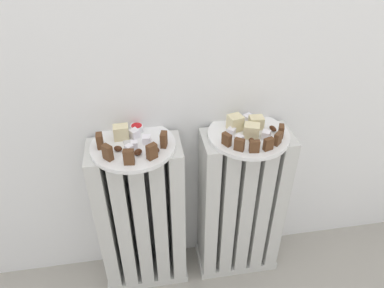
{
  "coord_description": "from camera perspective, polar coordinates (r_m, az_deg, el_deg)",
  "views": [
    {
      "loc": [
        -0.14,
        -0.57,
        1.19
      ],
      "look_at": [
        0.0,
        0.28,
        0.57
      ],
      "focal_mm": 33.79,
      "sensor_mm": 36.0,
      "label": 1
    }
  ],
  "objects": [
    {
      "name": "radiator_left",
      "position": [
        1.24,
        -7.94,
        -11.61
      ],
      "size": [
        0.29,
        0.14,
        0.58
      ],
      "color": "silver",
      "rests_on": "ground_plane"
    },
    {
      "name": "radiator_right",
      "position": [
        1.28,
        7.66,
        -9.81
      ],
      "size": [
        0.29,
        0.14,
        0.58
      ],
      "color": "silver",
      "rests_on": "ground_plane"
    },
    {
      "name": "plate_left",
      "position": [
        1.04,
        -9.27,
        -0.25
      ],
      "size": [
        0.24,
        0.24,
        0.01
      ],
      "primitive_type": "cylinder",
      "color": "white",
      "rests_on": "radiator_left"
    },
    {
      "name": "plate_right",
      "position": [
        1.09,
        8.89,
        1.44
      ],
      "size": [
        0.24,
        0.24,
        0.01
      ],
      "primitive_type": "cylinder",
      "color": "white",
      "rests_on": "radiator_right"
    },
    {
      "name": "dark_cake_slice_left_0",
      "position": [
        1.03,
        -14.37,
        0.49
      ],
      "size": [
        0.02,
        0.03,
        0.04
      ],
      "primitive_type": "cube",
      "rotation": [
        0.0,
        0.0,
        -1.55
      ],
      "color": "#56351E",
      "rests_on": "plate_left"
    },
    {
      "name": "dark_cake_slice_left_1",
      "position": [
        0.98,
        -13.19,
        -1.31
      ],
      "size": [
        0.03,
        0.03,
        0.04
      ],
      "primitive_type": "cube",
      "rotation": [
        0.0,
        0.0,
        -0.84
      ],
      "color": "#56351E",
      "rests_on": "plate_left"
    },
    {
      "name": "dark_cake_slice_left_2",
      "position": [
        0.95,
        -9.94,
        -2.04
      ],
      "size": [
        0.03,
        0.02,
        0.04
      ],
      "primitive_type": "cube",
      "rotation": [
        0.0,
        0.0,
        -0.13
      ],
      "color": "#56351E",
      "rests_on": "plate_left"
    },
    {
      "name": "dark_cake_slice_left_3",
      "position": [
        0.96,
        -6.36,
        -1.19
      ],
      "size": [
        0.03,
        0.03,
        0.04
      ],
      "primitive_type": "cube",
      "rotation": [
        0.0,
        0.0,
        0.59
      ],
      "color": "#56351E",
      "rests_on": "plate_left"
    },
    {
      "name": "dark_cake_slice_left_4",
      "position": [
        1.01,
        -4.48,
        0.7
      ],
      "size": [
        0.02,
        0.03,
        0.04
      ],
      "primitive_type": "cube",
      "rotation": [
        0.0,
        0.0,
        1.3
      ],
      "color": "#56351E",
      "rests_on": "plate_left"
    },
    {
      "name": "marble_cake_slice_left_0",
      "position": [
        1.06,
        -11.12,
        1.84
      ],
      "size": [
        0.04,
        0.03,
        0.04
      ],
      "primitive_type": "cube",
      "rotation": [
        0.0,
        0.0,
        0.03
      ],
      "color": "beige",
      "rests_on": "plate_left"
    },
    {
      "name": "turkish_delight_left_0",
      "position": [
        1.06,
        -9.09,
        1.64
      ],
      "size": [
        0.03,
        0.03,
        0.03
      ],
      "primitive_type": "cube",
      "rotation": [
        0.0,
        0.0,
        0.61
      ],
      "color": "white",
      "rests_on": "plate_left"
    },
    {
      "name": "turkish_delight_left_1",
      "position": [
        1.01,
        -9.92,
        -0.67
      ],
      "size": [
        0.03,
        0.03,
        0.02
      ],
      "primitive_type": "cube",
      "rotation": [
        0.0,
        0.0,
        0.71
      ],
      "color": "white",
      "rests_on": "plate_left"
    },
    {
      "name": "turkish_delight_left_2",
      "position": [
        1.03,
        -7.18,
        0.69
      ],
      "size": [
        0.03,
        0.03,
        0.02
      ],
      "primitive_type": "cube",
      "rotation": [
        0.0,
        0.0,
        1.47
      ],
      "color": "white",
      "rests_on": "plate_left"
    },
    {
      "name": "turkish_delight_left_3",
      "position": [
        1.02,
        -9.11,
        -0.06
      ],
      "size": [
        0.02,
        0.02,
        0.02
      ],
      "primitive_type": "cube",
      "rotation": [
        0.0,
        0.0,
        1.54
      ],
      "color": "white",
      "rests_on": "plate_left"
    },
    {
      "name": "medjool_date_left_0",
      "position": [
        1.01,
        -11.61,
        -0.71
      ],
      "size": [
        0.03,
        0.03,
        0.01
      ],
      "primitive_type": "ellipsoid",
      "rotation": [
        0.0,
        0.0,
        2.65
      ],
      "color": "#3D1E0F",
      "rests_on": "plate_left"
    },
    {
      "name": "medjool_date_left_1",
      "position": [
        0.99,
        -8.53,
        -1.27
      ],
      "size": [
        0.03,
        0.03,
        0.02
      ],
      "primitive_type": "ellipsoid",
      "rotation": [
        0.0,
        0.0,
        0.61
      ],
      "color": "#3D1E0F",
      "rests_on": "plate_left"
    },
    {
      "name": "medjool_date_left_2",
      "position": [
        1.0,
        -5.79,
        -0.83
      ],
      "size": [
        0.03,
        0.03,
        0.02
      ],
      "primitive_type": "ellipsoid",
      "rotation": [
        0.0,
        0.0,
        2.14
      ],
      "color": "#3D1E0F",
      "rests_on": "plate_left"
    },
    {
      "name": "jam_bowl_left",
      "position": [
        1.08,
        -8.72,
        2.51
      ],
      "size": [
        0.04,
        0.04,
        0.02
      ],
      "color": "white",
      "rests_on": "plate_left"
    },
    {
      "name": "dark_cake_slice_right_0",
      "position": [
        1.02,
        5.49,
        0.72
      ],
      "size": [
        0.03,
        0.03,
        0.04
      ],
      "primitive_type": "cube",
      "rotation": [
        0.0,
        0.0,
        -1.04
      ],
      "color": "#56351E",
      "rests_on": "plate_right"
    },
    {
      "name": "dark_cake_slice_right_1",
      "position": [
        1.0,
        7.48,
        -0.1
      ],
      "size": [
        0.03,
        0.03,
        0.04
      ],
      "primitive_type": "cube",
      "rotation": [
        0.0,
        0.0,
        -0.58
      ],
      "color": "#56351E",
      "rests_on": "plate_right"
    },
    {
      "name": "dark_cake_slice_right_2",
      "position": [
        1.0,
        9.83,
        -0.37
      ],
      "size": [
        0.03,
        0.02,
        0.04
      ],
      "primitive_type": "cube",
      "rotation": [
        0.0,
        0.0,
        -0.13
      ],
      "color": "#56351E",
      "rests_on": "plate_right"
    },
    {
      "name": "dark_cake_slice_right_3",
      "position": [
        1.01,
        11.97,
        -0.02
      ],
      "size": [
        0.03,
        0.02,
        0.04
      ],
      "primitive_type": "cube",
      "rotation": [
        0.0,
        0.0,
        0.32
      ],
      "color": "#56351E",
      "rests_on": "plate_right"
    },
    {
      "name": "dark_cake_slice_right_4",
      "position": [
        1.04,
        13.41,
        0.84
      ],
      "size": [
        0.03,
        0.03,
        0.04
      ],
      "primitive_type": "cube",
      "rotation": [
        0.0,
        0.0,
        0.77
      ],
      "color": "#56351E",
      "rests_on": "plate_right"
    },
    {
      "name": "dark_cake_slice_right_5",
      "position": [
        1.08,
        13.88,
        1.99
      ],
      "size": [
        0.02,
        0.03,
        0.04
      ],
      "primitive_type": "cube",
      "rotation": [
        0.0,
        0.0,
        1.23
      ],
      "color": "#56351E",
      "rests_on": "plate_right"
    },
    {
      "name": "marble_cake_slice_right_0",
      "position": [
        1.08,
        6.83,
        3.36
      ],
      "size": [
        0.05,
        0.05,
        0.05
      ],
      "primitive_type": "cube",
      "rotation": [
        0.0,
        0.0,
        0.26
      ],
      "color": "beige",
      "rests_on": "plate_right"
    },
    {
      "name": "marble_cake_slice_right_1",
      "position": [
        1.1,
        10.1,
        3.38
      ],
      "size": [
        0.04,
        0.04,
        0.04
      ],
      "primitive_type": "cube",
      "rotation": [
        0.0,
        0.0,
        -0.06
      ],
      "color": "beige",
      "rests_on": "plate_right"
    },
    {
      "name": "marble_cake_slice_right_2",
      "position": [
        1.06,
        9.39,
        2.08
      ],
      "size": [
        0.05,
        0.05,
        0.04
      ],
      "primitive_type": "cube",
      "rotation": [
        0.0,
        0.0,
        -0.38
      ],
      "color": "beige",
      "rests_on": "plate_right"
    },
    {
      "name": "turkish_delight_right_0",
      "position": [
        1.07,
        6.23,
        2.0
      ],
      "size": [
        0.03,
        0.03,
        0.02
      ],
      "primitive_type": "cube",
      "rotation": [
        0.0,
        0.0,
        0.87
      ],
      "color": "white",
      "rests_on": "plate_right"
    },
    {
      "name": "turkish_delight_right_1",
      "position": [
        1.06,
        11.61,
        1.45
      ],
      "size": [
        0.03,
        0.03,
        0.02
      ],
      "primitive_type": "cube",
      "rotation": [
        0.0,
        0.0,
        1.0
      ],
      "color": "white",
      "rests_on": "plate_right"
    },
    {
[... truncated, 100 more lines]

